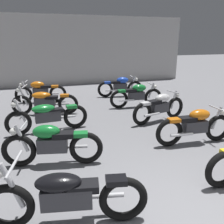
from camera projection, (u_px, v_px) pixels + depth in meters
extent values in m
cube|color=#BCBAB7|center=(68.00, 51.00, 12.68)|extent=(13.30, 0.24, 3.60)
torus|color=black|center=(9.00, 207.00, 3.10)|extent=(0.68, 0.25, 0.67)
torus|color=black|center=(123.00, 199.00, 3.25)|extent=(0.68, 0.25, 0.67)
cylinder|color=silver|center=(12.00, 186.00, 3.02)|extent=(0.28, 0.13, 0.66)
cube|color=#38383D|center=(67.00, 197.00, 3.15)|extent=(0.70, 0.38, 0.28)
ellipsoid|color=black|center=(58.00, 182.00, 3.07)|extent=(0.66, 0.44, 0.22)
cube|color=black|center=(83.00, 186.00, 3.13)|extent=(0.44, 0.32, 0.10)
cube|color=black|center=(116.00, 180.00, 3.15)|extent=(0.32, 0.26, 0.08)
cylinder|color=silver|center=(14.00, 164.00, 2.94)|extent=(0.18, 0.67, 0.04)
cylinder|color=silver|center=(104.00, 196.00, 3.36)|extent=(0.55, 0.19, 0.07)
torus|color=black|center=(19.00, 151.00, 4.66)|extent=(0.68, 0.26, 0.67)
torus|color=black|center=(86.00, 148.00, 4.77)|extent=(0.68, 0.26, 0.67)
cylinder|color=silver|center=(22.00, 138.00, 4.59)|extent=(0.25, 0.12, 0.56)
cube|color=#38383D|center=(53.00, 145.00, 4.69)|extent=(0.61, 0.37, 0.28)
ellipsoid|color=#197F33|center=(46.00, 132.00, 4.60)|extent=(0.57, 0.39, 0.26)
cube|color=black|center=(63.00, 135.00, 4.65)|extent=(0.44, 0.33, 0.10)
cube|color=#197F33|center=(81.00, 134.00, 4.68)|extent=(0.32, 0.26, 0.08)
cylinder|color=silver|center=(23.00, 125.00, 4.52)|extent=(0.15, 0.48, 0.04)
sphere|color=white|center=(13.00, 132.00, 4.54)|extent=(0.14, 0.14, 0.14)
cylinder|color=silver|center=(74.00, 147.00, 4.88)|extent=(0.55, 0.20, 0.07)
torus|color=black|center=(18.00, 123.00, 6.17)|extent=(0.68, 0.15, 0.67)
torus|color=black|center=(76.00, 117.00, 6.71)|extent=(0.68, 0.15, 0.67)
cylinder|color=silver|center=(20.00, 111.00, 6.11)|extent=(0.28, 0.09, 0.66)
cube|color=#38383D|center=(48.00, 116.00, 6.41)|extent=(0.67, 0.28, 0.28)
ellipsoid|color=#197F33|center=(43.00, 109.00, 6.31)|extent=(0.62, 0.36, 0.22)
cube|color=black|center=(56.00, 110.00, 6.45)|extent=(0.41, 0.26, 0.10)
cube|color=#197F33|center=(71.00, 107.00, 6.58)|extent=(0.29, 0.22, 0.08)
cylinder|color=silver|center=(21.00, 99.00, 6.04)|extent=(0.08, 0.68, 0.04)
sphere|color=white|center=(13.00, 105.00, 6.00)|extent=(0.14, 0.14, 0.14)
cylinder|color=silver|center=(66.00, 117.00, 6.74)|extent=(0.55, 0.10, 0.07)
torus|color=black|center=(22.00, 105.00, 7.85)|extent=(0.68, 0.26, 0.67)
torus|color=black|center=(68.00, 104.00, 7.97)|extent=(0.68, 0.26, 0.67)
cylinder|color=silver|center=(23.00, 96.00, 7.76)|extent=(0.28, 0.13, 0.66)
cube|color=#38383D|center=(45.00, 102.00, 7.88)|extent=(0.70, 0.39, 0.28)
ellipsoid|color=orange|center=(41.00, 95.00, 7.81)|extent=(0.66, 0.45, 0.22)
cube|color=black|center=(51.00, 97.00, 7.85)|extent=(0.45, 0.33, 0.10)
cube|color=orange|center=(65.00, 95.00, 7.87)|extent=(0.32, 0.26, 0.08)
cylinder|color=silver|center=(24.00, 86.00, 7.68)|extent=(0.20, 0.67, 0.04)
sphere|color=white|center=(18.00, 90.00, 7.69)|extent=(0.14, 0.14, 0.14)
cylinder|color=silver|center=(61.00, 104.00, 8.08)|extent=(0.55, 0.20, 0.07)
torus|color=black|center=(24.00, 95.00, 9.29)|extent=(0.68, 0.22, 0.67)
torus|color=black|center=(58.00, 94.00, 9.48)|extent=(0.68, 0.22, 0.67)
cylinder|color=silver|center=(25.00, 88.00, 9.22)|extent=(0.25, 0.11, 0.56)
cube|color=#38383D|center=(41.00, 92.00, 9.35)|extent=(0.60, 0.33, 0.28)
ellipsoid|color=orange|center=(37.00, 85.00, 9.26)|extent=(0.56, 0.36, 0.26)
cube|color=black|center=(46.00, 87.00, 9.33)|extent=(0.43, 0.30, 0.10)
cube|color=orange|center=(55.00, 86.00, 9.38)|extent=(0.31, 0.24, 0.08)
cylinder|color=silver|center=(26.00, 81.00, 9.16)|extent=(0.12, 0.48, 0.04)
sphere|color=white|center=(21.00, 85.00, 9.16)|extent=(0.14, 0.14, 0.14)
cylinder|color=silver|center=(52.00, 94.00, 9.57)|extent=(0.55, 0.16, 0.07)
torus|color=black|center=(223.00, 170.00, 3.99)|extent=(0.67, 0.14, 0.67)
torus|color=black|center=(218.00, 128.00, 5.85)|extent=(0.68, 0.16, 0.67)
torus|color=black|center=(169.00, 133.00, 5.55)|extent=(0.68, 0.16, 0.67)
cylinder|color=silver|center=(216.00, 118.00, 5.75)|extent=(0.25, 0.09, 0.56)
cube|color=#38383D|center=(195.00, 126.00, 5.67)|extent=(0.59, 0.28, 0.28)
ellipsoid|color=orange|center=(200.00, 115.00, 5.61)|extent=(0.54, 0.32, 0.26)
cube|color=black|center=(187.00, 119.00, 5.56)|extent=(0.42, 0.27, 0.10)
cube|color=orange|center=(174.00, 120.00, 5.48)|extent=(0.30, 0.22, 0.08)
cylinder|color=silver|center=(216.00, 108.00, 5.67)|extent=(0.07, 0.48, 0.04)
sphere|color=white|center=(222.00, 112.00, 5.75)|extent=(0.14, 0.14, 0.14)
cylinder|color=silver|center=(182.00, 135.00, 5.49)|extent=(0.55, 0.11, 0.07)
torus|color=black|center=(175.00, 108.00, 7.57)|extent=(0.68, 0.26, 0.67)
torus|color=black|center=(142.00, 114.00, 6.92)|extent=(0.68, 0.26, 0.67)
cylinder|color=silver|center=(174.00, 100.00, 7.46)|extent=(0.25, 0.12, 0.56)
cube|color=#38383D|center=(159.00, 107.00, 7.22)|extent=(0.61, 0.36, 0.28)
ellipsoid|color=white|center=(162.00, 98.00, 7.19)|extent=(0.57, 0.39, 0.26)
cube|color=black|center=(154.00, 102.00, 7.05)|extent=(0.44, 0.32, 0.10)
cube|color=white|center=(145.00, 104.00, 6.88)|extent=(0.32, 0.26, 0.08)
cylinder|color=silver|center=(173.00, 92.00, 7.35)|extent=(0.14, 0.48, 0.04)
sphere|color=white|center=(177.00, 95.00, 7.48)|extent=(0.14, 0.14, 0.14)
cylinder|color=silver|center=(152.00, 115.00, 6.95)|extent=(0.55, 0.19, 0.07)
torus|color=black|center=(153.00, 97.00, 8.89)|extent=(0.68, 0.17, 0.67)
torus|color=black|center=(119.00, 99.00, 8.61)|extent=(0.68, 0.17, 0.67)
cylinder|color=silver|center=(151.00, 91.00, 8.79)|extent=(0.25, 0.09, 0.56)
cube|color=#38383D|center=(136.00, 96.00, 8.72)|extent=(0.59, 0.29, 0.28)
ellipsoid|color=#197F33|center=(139.00, 88.00, 8.66)|extent=(0.54, 0.33, 0.26)
cube|color=black|center=(131.00, 91.00, 8.61)|extent=(0.42, 0.28, 0.10)
cube|color=#197F33|center=(122.00, 91.00, 8.54)|extent=(0.30, 0.23, 0.08)
cylinder|color=silver|center=(150.00, 84.00, 8.71)|extent=(0.08, 0.48, 0.04)
sphere|color=white|center=(155.00, 87.00, 8.78)|extent=(0.14, 0.14, 0.14)
cylinder|color=silver|center=(127.00, 100.00, 8.55)|extent=(0.55, 0.12, 0.07)
torus|color=black|center=(135.00, 88.00, 10.48)|extent=(0.68, 0.21, 0.67)
torus|color=black|center=(105.00, 89.00, 10.26)|extent=(0.68, 0.21, 0.67)
cylinder|color=silver|center=(133.00, 83.00, 10.39)|extent=(0.25, 0.11, 0.56)
cube|color=#38383D|center=(120.00, 87.00, 10.34)|extent=(0.60, 0.32, 0.28)
ellipsoid|color=blue|center=(123.00, 80.00, 10.28)|extent=(0.56, 0.36, 0.26)
cube|color=black|center=(115.00, 82.00, 10.25)|extent=(0.43, 0.30, 0.10)
cube|color=blue|center=(108.00, 82.00, 10.19)|extent=(0.31, 0.24, 0.08)
cylinder|color=silver|center=(132.00, 77.00, 10.30)|extent=(0.11, 0.48, 0.04)
sphere|color=white|center=(136.00, 79.00, 10.37)|extent=(0.14, 0.14, 0.14)
cylinder|color=silver|center=(112.00, 90.00, 10.19)|extent=(0.55, 0.15, 0.07)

